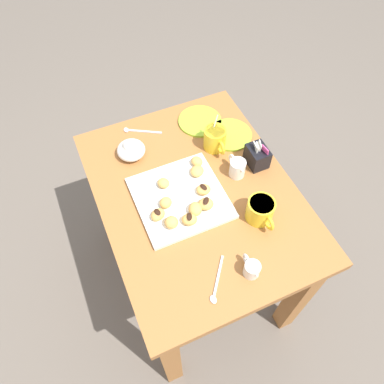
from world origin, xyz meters
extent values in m
plane|color=#665B51|center=(0.00, 0.00, 0.00)|extent=(8.00, 8.00, 0.00)
cube|color=#A36633|center=(0.00, 0.00, 0.74)|extent=(0.93, 0.71, 0.04)
cube|color=#A36633|center=(-0.40, -0.29, 0.36)|extent=(0.07, 0.07, 0.72)
cube|color=#A36633|center=(0.40, -0.29, 0.36)|extent=(0.07, 0.07, 0.72)
cube|color=#A36633|center=(-0.40, 0.29, 0.36)|extent=(0.07, 0.07, 0.72)
cube|color=#A36633|center=(0.40, 0.29, 0.36)|extent=(0.07, 0.07, 0.72)
cube|color=silver|center=(0.00, -0.07, 0.76)|extent=(0.32, 0.32, 0.02)
cylinder|color=yellow|center=(-0.18, 0.16, 0.80)|extent=(0.09, 0.09, 0.09)
torus|color=yellow|center=(-0.13, 0.16, 0.80)|extent=(0.06, 0.01, 0.06)
cylinder|color=black|center=(-0.18, 0.16, 0.84)|extent=(0.08, 0.08, 0.01)
cylinder|color=silver|center=(-0.20, 0.16, 0.84)|extent=(0.03, 0.05, 0.12)
cylinder|color=yellow|center=(0.18, 0.16, 0.80)|extent=(0.10, 0.10, 0.09)
torus|color=yellow|center=(0.24, 0.16, 0.80)|extent=(0.06, 0.01, 0.06)
cylinder|color=black|center=(0.18, 0.16, 0.84)|extent=(0.08, 0.08, 0.01)
cylinder|color=silver|center=(-0.02, 0.17, 0.79)|extent=(0.06, 0.06, 0.07)
cone|color=silver|center=(0.01, 0.17, 0.82)|extent=(0.02, 0.02, 0.02)
torus|color=silver|center=(-0.06, 0.17, 0.79)|extent=(0.05, 0.01, 0.05)
cylinder|color=white|center=(-0.02, 0.17, 0.82)|extent=(0.05, 0.05, 0.01)
cube|color=black|center=(-0.04, 0.27, 0.79)|extent=(0.09, 0.07, 0.08)
cube|color=#EA4C93|center=(-0.02, 0.28, 0.85)|extent=(0.04, 0.01, 0.03)
cube|color=white|center=(-0.04, 0.26, 0.85)|extent=(0.04, 0.02, 0.03)
cube|color=white|center=(-0.04, 0.27, 0.85)|extent=(0.04, 0.02, 0.03)
cube|color=white|center=(-0.04, 0.26, 0.85)|extent=(0.04, 0.01, 0.03)
ellipsoid|color=silver|center=(-0.27, -0.16, 0.78)|extent=(0.11, 0.11, 0.06)
sphere|color=silver|center=(-0.27, -0.16, 0.81)|extent=(0.06, 0.06, 0.06)
ellipsoid|color=green|center=(-0.26, -0.16, 0.82)|extent=(0.02, 0.03, 0.01)
cylinder|color=silver|center=(0.35, 0.03, 0.78)|extent=(0.05, 0.05, 0.05)
cone|color=silver|center=(0.38, 0.03, 0.80)|extent=(0.02, 0.02, 0.02)
torus|color=silver|center=(0.32, 0.03, 0.78)|extent=(0.04, 0.01, 0.04)
cylinder|color=black|center=(0.35, 0.03, 0.80)|extent=(0.04, 0.04, 0.01)
cylinder|color=#9EC633|center=(-0.21, 0.24, 0.76)|extent=(0.18, 0.18, 0.01)
cylinder|color=#9EC633|center=(-0.33, 0.16, 0.76)|extent=(0.18, 0.18, 0.01)
cube|color=silver|center=(0.33, -0.07, 0.76)|extent=(0.12, 0.10, 0.00)
ellipsoid|color=silver|center=(0.38, -0.12, 0.76)|extent=(0.03, 0.02, 0.01)
cube|color=silver|center=(-0.37, -0.07, 0.76)|extent=(0.08, 0.13, 0.00)
ellipsoid|color=silver|center=(-0.41, -0.14, 0.76)|extent=(0.03, 0.02, 0.01)
ellipsoid|color=#DBA351|center=(0.08, 0.00, 0.79)|extent=(0.06, 0.07, 0.04)
ellipsoid|color=black|center=(0.08, 0.00, 0.81)|extent=(0.04, 0.04, 0.00)
ellipsoid|color=#DBA351|center=(0.01, -0.13, 0.79)|extent=(0.06, 0.06, 0.04)
ellipsoid|color=#DBA351|center=(-0.07, 0.03, 0.78)|extent=(0.07, 0.07, 0.03)
ellipsoid|color=#DBA351|center=(0.01, 0.02, 0.78)|extent=(0.05, 0.06, 0.03)
ellipsoid|color=black|center=(0.01, 0.02, 0.80)|extent=(0.04, 0.03, 0.00)
ellipsoid|color=#DBA351|center=(0.08, -0.04, 0.79)|extent=(0.07, 0.06, 0.04)
ellipsoid|color=#DBA351|center=(0.05, -0.17, 0.79)|extent=(0.06, 0.07, 0.03)
ellipsoid|color=black|center=(0.05, -0.17, 0.80)|extent=(0.03, 0.02, 0.00)
ellipsoid|color=#DBA351|center=(-0.07, -0.10, 0.79)|extent=(0.06, 0.06, 0.03)
ellipsoid|color=#DBA351|center=(-0.11, 0.05, 0.79)|extent=(0.06, 0.05, 0.03)
ellipsoid|color=#DBA351|center=(0.10, -0.14, 0.79)|extent=(0.05, 0.05, 0.04)
ellipsoid|color=#DBA351|center=(0.11, -0.08, 0.79)|extent=(0.06, 0.07, 0.04)
ellipsoid|color=black|center=(0.11, -0.08, 0.81)|extent=(0.04, 0.03, 0.00)
camera|label=1|loc=(0.70, -0.33, 1.88)|focal=34.59mm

